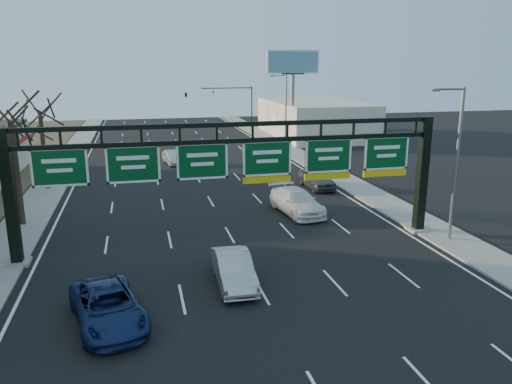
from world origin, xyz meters
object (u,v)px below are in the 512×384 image
object	(u,v)px
car_silver_sedan	(234,269)
car_white_wagon	(297,202)
sign_gantry	(238,168)
car_blue_suv	(108,307)

from	to	relation	value
car_silver_sedan	car_white_wagon	size ratio (longest dim) A/B	0.81
sign_gantry	car_silver_sedan	world-z (taller)	sign_gantry
sign_gantry	car_silver_sedan	bearing A→B (deg)	-104.01
sign_gantry	car_blue_suv	distance (m)	10.94
car_blue_suv	car_silver_sedan	size ratio (longest dim) A/B	1.16
car_silver_sedan	sign_gantry	bearing A→B (deg)	77.40
car_blue_suv	car_silver_sedan	xyz separation A→B (m)	(5.66, 2.49, 0.02)
car_white_wagon	car_silver_sedan	bearing A→B (deg)	-129.93
sign_gantry	car_blue_suv	bearing A→B (deg)	-132.57
sign_gantry	car_white_wagon	world-z (taller)	sign_gantry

